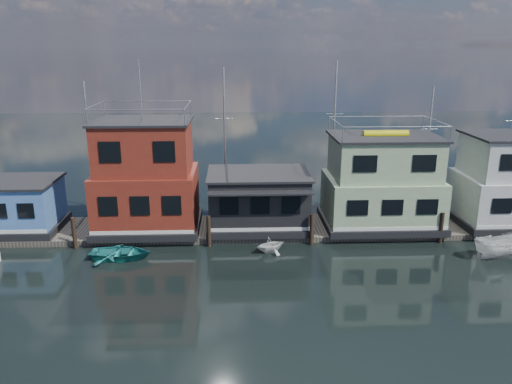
{
  "coord_description": "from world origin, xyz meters",
  "views": [
    {
      "loc": [
        -2.12,
        -22.5,
        13.19
      ],
      "look_at": [
        -0.68,
        12.0,
        3.0
      ],
      "focal_mm": 35.0,
      "sensor_mm": 36.0,
      "label": 1
    }
  ],
  "objects_px": {
    "houseboat_green": "(382,183)",
    "dinghy_teal": "(121,253)",
    "houseboat_dark": "(258,200)",
    "dinghy_white": "(270,245)",
    "houseboat_red": "(146,178)",
    "motorboat": "(503,246)",
    "houseboat_blue": "(14,206)"
  },
  "relations": [
    {
      "from": "dinghy_white",
      "to": "houseboat_red",
      "type": "bearing_deg",
      "value": 40.53
    },
    {
      "from": "houseboat_red",
      "to": "motorboat",
      "type": "bearing_deg",
      "value": -13.05
    },
    {
      "from": "houseboat_dark",
      "to": "dinghy_teal",
      "type": "height_order",
      "value": "houseboat_dark"
    },
    {
      "from": "houseboat_red",
      "to": "dinghy_teal",
      "type": "bearing_deg",
      "value": -102.97
    },
    {
      "from": "dinghy_white",
      "to": "houseboat_green",
      "type": "bearing_deg",
      "value": -89.37
    },
    {
      "from": "dinghy_teal",
      "to": "dinghy_white",
      "type": "distance_m",
      "value": 9.7
    },
    {
      "from": "houseboat_blue",
      "to": "houseboat_green",
      "type": "distance_m",
      "value": 26.53
    },
    {
      "from": "dinghy_teal",
      "to": "houseboat_blue",
      "type": "bearing_deg",
      "value": 63.6
    },
    {
      "from": "houseboat_red",
      "to": "houseboat_dark",
      "type": "distance_m",
      "value": 8.18
    },
    {
      "from": "houseboat_red",
      "to": "dinghy_teal",
      "type": "height_order",
      "value": "houseboat_red"
    },
    {
      "from": "houseboat_blue",
      "to": "dinghy_teal",
      "type": "bearing_deg",
      "value": -28.82
    },
    {
      "from": "houseboat_blue",
      "to": "houseboat_red",
      "type": "xyz_separation_m",
      "value": [
        9.5,
        0.0,
        1.9
      ]
    },
    {
      "from": "dinghy_teal",
      "to": "houseboat_green",
      "type": "bearing_deg",
      "value": -73.17
    },
    {
      "from": "dinghy_teal",
      "to": "houseboat_red",
      "type": "bearing_deg",
      "value": -10.54
    },
    {
      "from": "houseboat_green",
      "to": "motorboat",
      "type": "relative_size",
      "value": 2.05
    },
    {
      "from": "houseboat_green",
      "to": "dinghy_teal",
      "type": "distance_m",
      "value": 18.92
    },
    {
      "from": "houseboat_green",
      "to": "houseboat_dark",
      "type": "bearing_deg",
      "value": -179.88
    },
    {
      "from": "houseboat_blue",
      "to": "motorboat",
      "type": "distance_m",
      "value": 33.45
    },
    {
      "from": "houseboat_red",
      "to": "dinghy_white",
      "type": "distance_m",
      "value": 10.12
    },
    {
      "from": "dinghy_teal",
      "to": "dinghy_white",
      "type": "relative_size",
      "value": 1.9
    },
    {
      "from": "motorboat",
      "to": "dinghy_teal",
      "type": "bearing_deg",
      "value": 78.91
    },
    {
      "from": "houseboat_blue",
      "to": "dinghy_white",
      "type": "relative_size",
      "value": 3.12
    },
    {
      "from": "houseboat_blue",
      "to": "dinghy_teal",
      "type": "height_order",
      "value": "houseboat_blue"
    },
    {
      "from": "houseboat_blue",
      "to": "houseboat_red",
      "type": "distance_m",
      "value": 9.69
    },
    {
      "from": "houseboat_red",
      "to": "dinghy_white",
      "type": "relative_size",
      "value": 5.79
    },
    {
      "from": "houseboat_red",
      "to": "houseboat_green",
      "type": "bearing_deg",
      "value": 0.0
    },
    {
      "from": "houseboat_blue",
      "to": "dinghy_teal",
      "type": "relative_size",
      "value": 1.65
    },
    {
      "from": "houseboat_green",
      "to": "dinghy_white",
      "type": "height_order",
      "value": "houseboat_green"
    },
    {
      "from": "houseboat_red",
      "to": "dinghy_teal",
      "type": "relative_size",
      "value": 3.05
    },
    {
      "from": "houseboat_dark",
      "to": "dinghy_white",
      "type": "relative_size",
      "value": 3.61
    },
    {
      "from": "houseboat_dark",
      "to": "dinghy_teal",
      "type": "distance_m",
      "value": 10.38
    },
    {
      "from": "motorboat",
      "to": "dinghy_white",
      "type": "relative_size",
      "value": 2.0
    }
  ]
}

